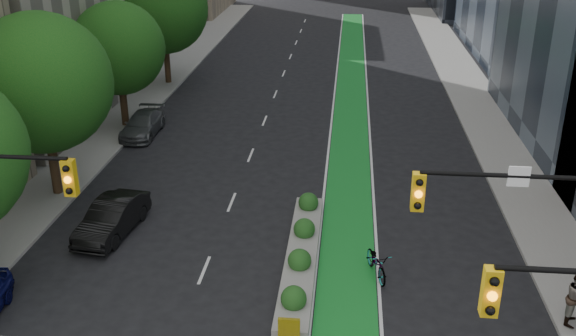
% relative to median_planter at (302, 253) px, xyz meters
% --- Properties ---
extents(sidewalk_left, '(3.60, 90.00, 0.15)m').
position_rel_median_planter_xyz_m(sidewalk_left, '(-13.00, 17.96, -0.30)').
color(sidewalk_left, gray).
rests_on(sidewalk_left, ground).
extents(sidewalk_right, '(3.60, 90.00, 0.15)m').
position_rel_median_planter_xyz_m(sidewalk_right, '(10.60, 17.96, -0.30)').
color(sidewalk_right, gray).
rests_on(sidewalk_right, ground).
extents(bike_lane_paint, '(2.20, 70.00, 0.01)m').
position_rel_median_planter_xyz_m(bike_lane_paint, '(1.80, 22.96, -0.37)').
color(bike_lane_paint, '#18862C').
rests_on(bike_lane_paint, ground).
extents(tree_mid, '(6.40, 6.40, 8.78)m').
position_rel_median_planter_xyz_m(tree_mid, '(-12.20, 4.96, 5.20)').
color(tree_mid, black).
rests_on(tree_mid, ground).
extents(tree_midfar, '(5.60, 5.60, 7.76)m').
position_rel_median_planter_xyz_m(tree_midfar, '(-12.20, 14.96, 4.57)').
color(tree_midfar, black).
rests_on(tree_midfar, ground).
extents(tree_far, '(6.60, 6.60, 9.00)m').
position_rel_median_planter_xyz_m(tree_far, '(-12.20, 24.96, 5.32)').
color(tree_far, black).
rests_on(tree_far, ground).
extents(signal_right, '(5.82, 0.51, 7.20)m').
position_rel_median_planter_xyz_m(signal_right, '(7.47, -6.57, 4.43)').
color(signal_right, black).
rests_on(signal_right, ground).
extents(median_planter, '(1.20, 10.26, 1.10)m').
position_rel_median_planter_xyz_m(median_planter, '(0.00, 0.00, 0.00)').
color(median_planter, gray).
rests_on(median_planter, ground).
extents(bicycle, '(1.30, 2.24, 1.12)m').
position_rel_median_planter_xyz_m(bicycle, '(2.91, -0.76, 0.19)').
color(bicycle, gray).
rests_on(bicycle, ground).
extents(parked_car_left_mid, '(2.13, 4.67, 1.49)m').
position_rel_median_planter_xyz_m(parked_car_left_mid, '(-8.20, 1.49, 0.37)').
color(parked_car_left_mid, black).
rests_on(parked_car_left_mid, ground).
extents(parked_car_left_far, '(1.91, 4.61, 1.33)m').
position_rel_median_planter_xyz_m(parked_car_left_far, '(-10.67, 13.62, 0.29)').
color(parked_car_left_far, '#4F5254').
rests_on(parked_car_left_far, ground).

